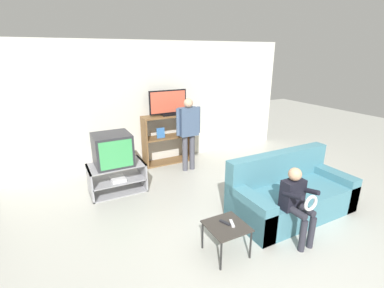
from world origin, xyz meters
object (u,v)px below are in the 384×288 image
at_px(television_main, 112,150).
at_px(television_flat, 168,103).
at_px(remote_control_white, 232,223).
at_px(tv_stand, 117,178).
at_px(person_standing_adult, 188,128).
at_px(couch, 290,194).
at_px(person_seated_child, 297,200).
at_px(remote_control_black, 225,223).
at_px(snack_table, 226,228).
at_px(media_shelf, 168,139).

bearing_deg(television_main, television_flat, 30.22).
height_order(television_main, remote_control_white, television_main).
xyz_separation_m(tv_stand, person_standing_adult, (1.55, 0.26, 0.66)).
height_order(remote_control_white, couch, couch).
bearing_deg(tv_stand, person_seated_child, -54.59).
bearing_deg(remote_control_black, television_flat, 58.24).
distance_m(television_main, person_standing_adult, 1.60).
height_order(tv_stand, television_main, television_main).
relative_size(tv_stand, person_seated_child, 0.95).
height_order(tv_stand, snack_table, tv_stand).
xyz_separation_m(tv_stand, couch, (2.19, -1.91, 0.05)).
xyz_separation_m(television_flat, couch, (0.83, -2.74, -1.04)).
xyz_separation_m(television_flat, snack_table, (-0.57, -3.07, -0.98)).
height_order(remote_control_black, remote_control_white, same).
distance_m(person_standing_adult, person_seated_child, 2.71).
relative_size(media_shelf, snack_table, 2.40).
distance_m(remote_control_black, couch, 1.43).
bearing_deg(person_standing_adult, television_main, -171.37).
bearing_deg(media_shelf, remote_control_black, -100.35).
bearing_deg(remote_control_black, remote_control_white, -60.86).
relative_size(media_shelf, person_seated_child, 1.13).
relative_size(media_shelf, couch, 0.59).
relative_size(remote_control_black, person_seated_child, 0.14).
bearing_deg(tv_stand, couch, -41.10).
distance_m(television_main, person_seated_child, 3.02).
xyz_separation_m(couch, person_standing_adult, (-0.64, 2.17, 0.61)).
bearing_deg(remote_control_black, media_shelf, 58.43).
height_order(media_shelf, television_flat, television_flat).
distance_m(tv_stand, media_shelf, 1.63).
bearing_deg(media_shelf, tv_stand, -147.86).
distance_m(television_main, remote_control_black, 2.40).
bearing_deg(person_standing_adult, television_flat, 108.82).
xyz_separation_m(remote_control_white, person_seated_child, (0.87, -0.18, 0.18)).
distance_m(television_flat, remote_control_black, 3.21).
bearing_deg(television_flat, remote_control_black, -100.55).
distance_m(media_shelf, television_flat, 0.78).
height_order(television_main, snack_table, television_main).
xyz_separation_m(television_main, television_flat, (1.39, 0.81, 0.55)).
bearing_deg(person_seated_child, couch, 48.26).
height_order(tv_stand, remote_control_black, tv_stand).
bearing_deg(snack_table, television_flat, 79.52).
distance_m(television_flat, remote_control_white, 3.26).
bearing_deg(remote_control_white, couch, 35.48).
distance_m(tv_stand, snack_table, 2.38).
bearing_deg(snack_table, television_main, 109.90).
xyz_separation_m(television_flat, remote_control_black, (-0.56, -3.03, -0.93)).
relative_size(tv_stand, television_flat, 1.14).
distance_m(media_shelf, remote_control_black, 3.10).
distance_m(remote_control_white, couch, 1.38).
relative_size(television_flat, remote_control_white, 5.76).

